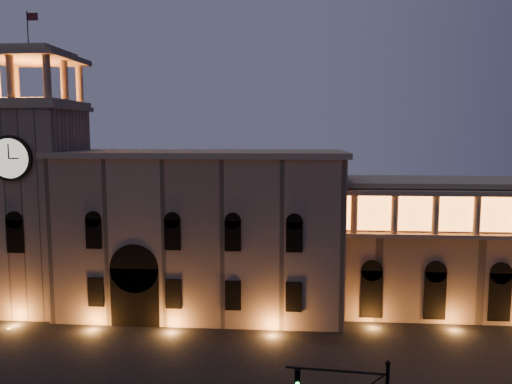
% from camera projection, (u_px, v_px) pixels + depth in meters
% --- Properties ---
extents(government_building, '(30.80, 12.80, 17.60)m').
position_uv_depth(government_building, '(203.00, 231.00, 55.05)').
color(government_building, '#8C725C').
rests_on(government_building, ground).
extents(clock_tower, '(9.80, 9.80, 32.40)m').
position_uv_depth(clock_tower, '(36.00, 197.00, 55.07)').
color(clock_tower, '#8C725C').
rests_on(clock_tower, ground).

